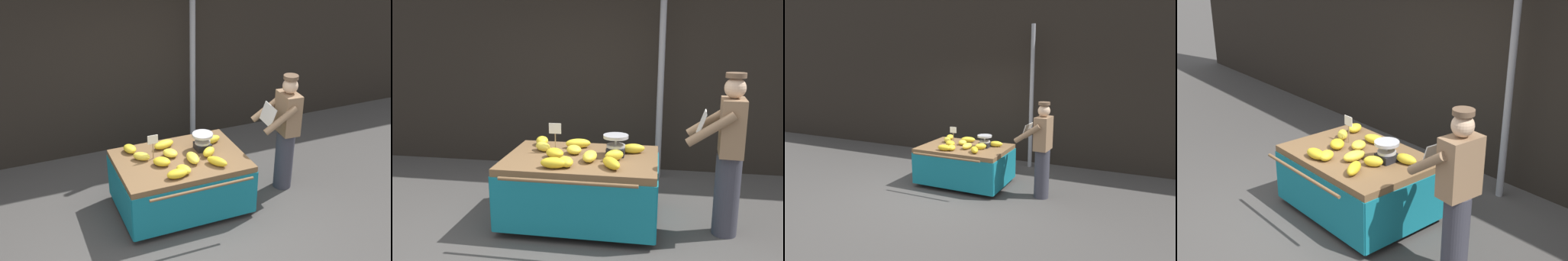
# 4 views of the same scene
# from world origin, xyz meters

# --- Properties ---
(ground_plane) EXTENTS (60.00, 60.00, 0.00)m
(ground_plane) POSITION_xyz_m (0.00, 0.00, 0.00)
(ground_plane) COLOR #423F3D
(back_wall) EXTENTS (16.00, 0.24, 4.32)m
(back_wall) POSITION_xyz_m (0.00, 2.65, 2.16)
(back_wall) COLOR black
(back_wall) RESTS_ON ground
(street_pole) EXTENTS (0.09, 0.09, 3.18)m
(street_pole) POSITION_xyz_m (1.05, 2.18, 1.59)
(street_pole) COLOR gray
(street_pole) RESTS_ON ground
(banana_cart) EXTENTS (1.69, 1.39, 0.76)m
(banana_cart) POSITION_xyz_m (0.20, 0.55, 0.56)
(banana_cart) COLOR brown
(banana_cart) RESTS_ON ground
(weighing_scale) EXTENTS (0.28, 0.28, 0.23)m
(weighing_scale) POSITION_xyz_m (0.57, 0.67, 0.88)
(weighing_scale) COLOR black
(weighing_scale) RESTS_ON banana_cart
(price_sign) EXTENTS (0.14, 0.01, 0.34)m
(price_sign) POSITION_xyz_m (-0.12, 0.67, 1.01)
(price_sign) COLOR #997A51
(price_sign) RESTS_ON banana_cart
(banana_bunch_0) EXTENTS (0.26, 0.24, 0.11)m
(banana_bunch_0) POSITION_xyz_m (-0.27, 0.70, 0.81)
(banana_bunch_0) COLOR yellow
(banana_bunch_0) RESTS_ON banana_cart
(banana_bunch_1) EXTENTS (0.32, 0.20, 0.11)m
(banana_bunch_1) POSITION_xyz_m (0.10, 0.90, 0.81)
(banana_bunch_1) COLOR yellow
(banana_bunch_1) RESTS_ON banana_cart
(banana_bunch_2) EXTENTS (0.25, 0.26, 0.10)m
(banana_bunch_2) POSITION_xyz_m (0.10, 0.64, 0.81)
(banana_bunch_2) COLOR yellow
(banana_bunch_2) RESTS_ON banana_cart
(banana_bunch_3) EXTENTS (0.20, 0.24, 0.11)m
(banana_bunch_3) POSITION_xyz_m (-0.36, 0.96, 0.81)
(banana_bunch_3) COLOR yellow
(banana_bunch_3) RESTS_ON banana_cart
(banana_bunch_4) EXTENTS (0.15, 0.28, 0.11)m
(banana_bunch_4) POSITION_xyz_m (0.32, 0.40, 0.81)
(banana_bunch_4) COLOR yellow
(banana_bunch_4) RESTS_ON banana_cart
(banana_bunch_5) EXTENTS (0.28, 0.16, 0.11)m
(banana_bunch_5) POSITION_xyz_m (-0.00, 0.11, 0.82)
(banana_bunch_5) COLOR gold
(banana_bunch_5) RESTS_ON banana_cart
(banana_bunch_6) EXTENTS (0.28, 0.17, 0.11)m
(banana_bunch_6) POSITION_xyz_m (0.76, 0.78, 0.81)
(banana_bunch_6) COLOR yellow
(banana_bunch_6) RESTS_ON banana_cart
(banana_bunch_7) EXTENTS (0.28, 0.27, 0.11)m
(banana_bunch_7) POSITION_xyz_m (-0.08, 0.47, 0.81)
(banana_bunch_7) COLOR gold
(banana_bunch_7) RESTS_ON banana_cart
(banana_bunch_8) EXTENTS (0.27, 0.31, 0.11)m
(banana_bunch_8) POSITION_xyz_m (0.58, 0.20, 0.81)
(banana_bunch_8) COLOR gold
(banana_bunch_8) RESTS_ON banana_cart
(banana_bunch_9) EXTENTS (0.23, 0.25, 0.11)m
(banana_bunch_9) POSITION_xyz_m (0.11, 0.18, 0.81)
(banana_bunch_9) COLOR yellow
(banana_bunch_9) RESTS_ON banana_cart
(banana_bunch_10) EXTENTS (0.24, 0.22, 0.12)m
(banana_bunch_10) POSITION_xyz_m (0.58, 0.47, 0.82)
(banana_bunch_10) COLOR yellow
(banana_bunch_10) RESTS_ON banana_cart
(vendor_person) EXTENTS (0.60, 0.55, 1.71)m
(vendor_person) POSITION_xyz_m (1.75, 0.48, 0.87)
(vendor_person) COLOR #383842
(vendor_person) RESTS_ON ground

